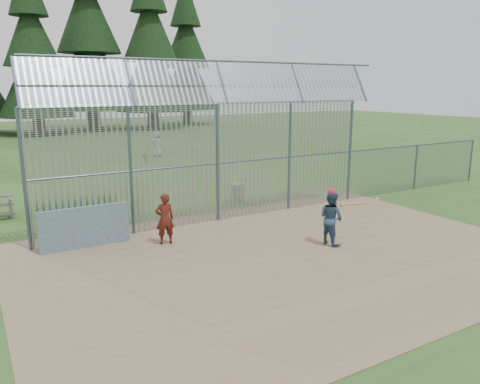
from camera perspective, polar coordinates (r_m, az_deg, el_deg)
ground at (r=13.42m, az=4.35°, el=-7.05°), size 120.00×120.00×0.00m
dirt_infield at (r=13.03m, az=5.61°, el=-7.64°), size 14.00×10.00×0.02m
dugout_wall at (r=14.07m, az=-18.38°, el=-4.09°), size 2.50×0.12×1.20m
batter at (r=13.85m, az=11.05°, el=-3.14°), size 0.66×0.81×1.56m
onlooker at (r=13.79m, az=-9.15°, el=-3.25°), size 0.59×0.43×1.51m
bg_kid_standing at (r=31.34m, az=-10.07°, el=5.76°), size 0.85×0.57×1.70m
bg_kid_seated at (r=28.61m, az=-11.37°, el=4.13°), size 0.49×0.33×0.78m
batting_gear at (r=13.78m, az=11.87°, el=-0.40°), size 1.76×0.40×0.56m
trash_can at (r=18.76m, az=-0.31°, el=-0.07°), size 0.56×0.56×0.82m
backstop_fence at (r=16.63m, az=2.90°, el=5.20°), size 20.09×0.81×5.30m
conifer_row at (r=53.04m, az=-21.35°, el=18.70°), size 38.48×12.26×20.20m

